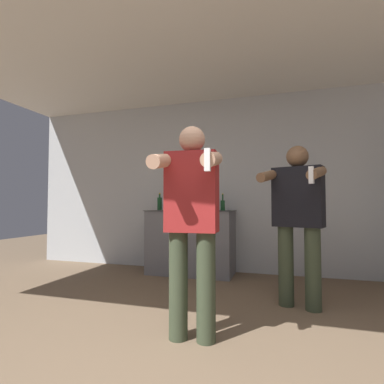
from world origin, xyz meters
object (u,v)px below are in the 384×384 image
bottle_green_wine (182,204)px  bottle_dark_rum (205,203)px  bottle_amber_bourbon (160,203)px  person_woman_foreground (192,217)px  person_man_side (298,214)px  bottle_clear_vodka (223,205)px

bottle_green_wine → bottle_dark_rum: bearing=-0.0°
bottle_amber_bourbon → bottle_dark_rum: bearing=0.0°
person_woman_foreground → person_man_side: size_ratio=1.01×
bottle_green_wine → person_man_side: person_man_side is taller
bottle_dark_rum → person_man_side: 1.64m
person_man_side → person_woman_foreground: bearing=-129.4°
bottle_clear_vodka → person_man_side: size_ratio=0.16×
person_woman_foreground → person_man_side: person_woman_foreground is taller
bottle_clear_vodka → bottle_dark_rum: bearing=180.0°
bottle_amber_bourbon → bottle_clear_vodka: 0.96m
bottle_amber_bourbon → person_woman_foreground: bearing=-61.2°
person_man_side → bottle_green_wine: bearing=144.3°
bottle_amber_bourbon → bottle_dark_rum: bottle_dark_rum is taller
bottle_dark_rum → bottle_clear_vodka: bottle_dark_rum is taller
bottle_green_wine → bottle_clear_vodka: 0.61m
bottle_amber_bourbon → person_man_side: person_man_side is taller
bottle_amber_bourbon → bottle_clear_vodka: size_ratio=1.07×
bottle_green_wine → person_woman_foreground: bearing=-69.2°
bottle_amber_bourbon → person_woman_foreground: 2.34m
person_man_side → bottle_clear_vodka: bearing=130.3°
bottle_amber_bourbon → bottle_dark_rum: (0.70, 0.00, 0.00)m
bottle_clear_vodka → person_woman_foreground: (0.17, -2.05, -0.09)m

